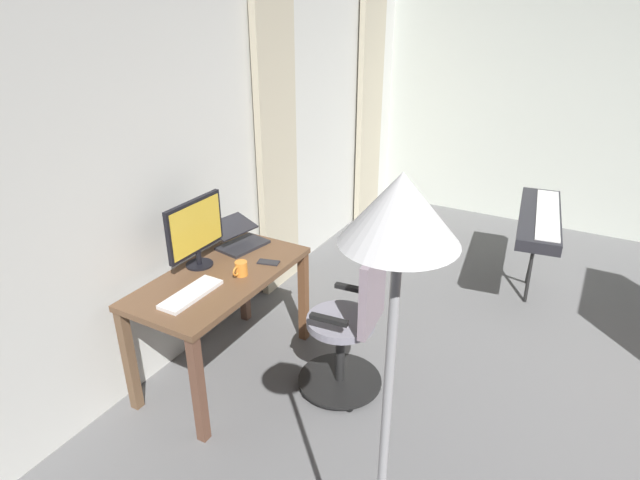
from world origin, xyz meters
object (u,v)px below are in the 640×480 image
Objects in this scene: desk at (221,289)px; mug_coffee at (241,269)px; computer_keyboard at (191,294)px; piano_keyboard at (540,219)px; computer_monitor at (195,229)px; cell_phone_by_monitor at (268,262)px; laptop at (239,238)px; office_chair at (350,329)px; floor_lamp at (396,279)px.

desk is 9.93× the size of mug_coffee.
piano_keyboard is at bearing 146.27° from computer_keyboard.
computer_keyboard is (0.30, 0.03, 0.13)m from desk.
computer_monitor is 3.40× the size of cell_phone_by_monitor.
laptop is at bearing -159.05° from desk.
piano_keyboard is at bearing -28.89° from office_chair.
computer_monitor is at bearing -145.83° from computer_keyboard.
floor_lamp reaches higher than piano_keyboard.
floor_lamp is (1.11, 1.78, 0.66)m from computer_monitor.
laptop is 3.11× the size of mug_coffee.
computer_keyboard is 3.38× the size of mug_coffee.
laptop is at bearing -165.59° from computer_keyboard.
computer_keyboard is at bearing 118.45° from office_chair.
laptop is (-0.41, -0.16, 0.17)m from desk.
floor_lamp reaches higher than cell_phone_by_monitor.
piano_keyboard reaches higher than desk.
cell_phone_by_monitor is (-0.25, 0.38, -0.26)m from computer_monitor.
mug_coffee is (-0.35, 0.11, 0.04)m from computer_keyboard.
office_chair is at bearing -30.85° from piano_keyboard.
computer_monitor reaches higher than office_chair.
cell_phone_by_monitor is 0.07× the size of floor_lamp.
floor_lamp is (3.20, -0.07, 0.98)m from piano_keyboard.
computer_monitor is 3.93× the size of mug_coffee.
cell_phone_by_monitor is 0.11× the size of piano_keyboard.
laptop is 0.20× the size of floor_lamp.
desk is 1.22× the size of office_chair.
floor_lamp is at bearing 59.41° from laptop.
cell_phone_by_monitor is at bearing 166.33° from mug_coffee.
floor_lamp is (1.08, 1.58, 1.03)m from desk.
piano_keyboard is at bearing 142.28° from desk.
floor_lamp is at bearing -8.59° from piano_keyboard.
mug_coffee is 0.10× the size of piano_keyboard.
computer_monitor is at bearing -48.69° from piano_keyboard.
mug_coffee is 0.06× the size of floor_lamp.
cell_phone_by_monitor is 0.24m from mug_coffee.
cell_phone_by_monitor is at bearing 81.00° from office_chair.
office_chair is at bearing -150.24° from floor_lamp.
computer_monitor is at bearing 96.14° from office_chair.
mug_coffee is at bearing -128.00° from floor_lamp.
computer_keyboard is 1.96m from floor_lamp.
office_chair is 1.01m from computer_keyboard.
laptop is 2.44m from floor_lamp.
office_chair reaches higher than laptop.
laptop is at bearing -125.85° from cell_phone_by_monitor.
office_chair is 1.18m from computer_monitor.
desk is 2.17m from floor_lamp.
mug_coffee reaches higher than computer_keyboard.
mug_coffee is (0.36, 0.29, -0.01)m from laptop.
desk is 0.63× the size of floor_lamp.
office_chair is 2.07× the size of computer_monitor.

